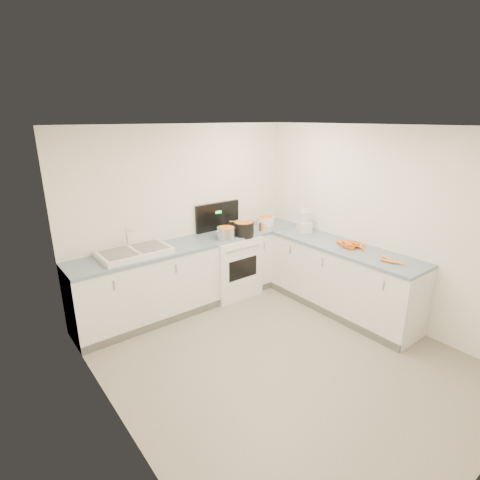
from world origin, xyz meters
TOP-DOWN VIEW (x-y plane):
  - floor at (0.00, 0.00)m, footprint 3.50×4.00m
  - ceiling at (0.00, 0.00)m, footprint 3.50×4.00m
  - wall_back at (0.00, 2.00)m, footprint 3.50×0.00m
  - wall_left at (-1.75, 0.00)m, footprint 0.00×4.00m
  - wall_right at (1.75, 0.00)m, footprint 0.00×4.00m
  - counter_back at (0.00, 1.70)m, footprint 3.50×0.62m
  - counter_right at (1.45, 0.30)m, footprint 0.62×2.20m
  - stove at (0.55, 1.69)m, footprint 0.76×0.65m
  - sink at (-0.90, 1.70)m, footprint 0.86×0.52m
  - steel_pot at (0.38, 1.52)m, footprint 0.29×0.29m
  - black_pot at (0.69, 1.52)m, footprint 0.38×0.38m
  - wooden_spoon at (0.69, 1.52)m, footprint 0.34×0.26m
  - mixing_bowl at (1.31, 1.73)m, footprint 0.29×0.29m
  - extract_bottle at (1.01, 1.52)m, footprint 0.04×0.04m
  - spice_jar at (1.08, 1.50)m, footprint 0.06×0.06m
  - food_processor at (1.52, 1.09)m, footprint 0.24×0.26m
  - carrot_pile at (1.48, 0.21)m, footprint 0.32×0.48m
  - peeled_carrots at (1.40, -0.43)m, footprint 0.16×0.36m
  - peelings at (-1.12, 1.70)m, footprint 0.24×0.26m

SIDE VIEW (x-z plane):
  - floor at x=0.00m, z-range 0.00..0.00m
  - counter_back at x=0.00m, z-range 0.00..0.94m
  - counter_right at x=1.45m, z-range 0.00..0.94m
  - stove at x=0.55m, z-range -0.21..1.15m
  - peeled_carrots at x=1.40m, z-range 0.94..0.98m
  - carrot_pile at x=1.48m, z-range 0.93..1.02m
  - sink at x=-0.90m, z-range 0.82..1.13m
  - spice_jar at x=1.08m, z-range 0.94..1.04m
  - extract_bottle at x=1.01m, z-range 0.94..1.04m
  - mixing_bowl at x=1.31m, z-range 0.94..1.07m
  - steel_pot at x=0.38m, z-range 0.92..1.11m
  - peelings at x=-1.12m, z-range 1.01..1.02m
  - black_pot at x=0.69m, z-range 0.92..1.13m
  - food_processor at x=1.52m, z-range 0.92..1.27m
  - wooden_spoon at x=0.69m, z-range 1.14..1.15m
  - wall_back at x=0.00m, z-range 0.00..2.50m
  - wall_left at x=-1.75m, z-range 0.00..2.50m
  - wall_right at x=1.75m, z-range 0.00..2.50m
  - ceiling at x=0.00m, z-range 2.50..2.50m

